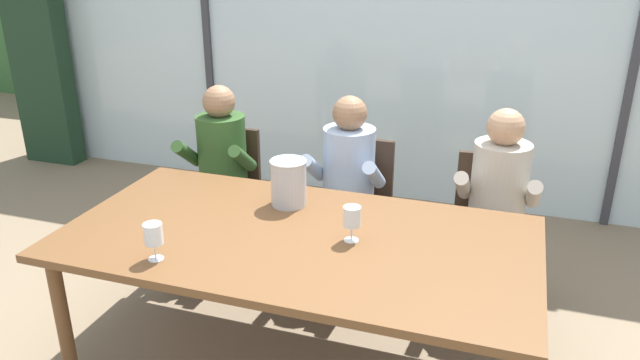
{
  "coord_description": "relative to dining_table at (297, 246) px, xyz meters",
  "views": [
    {
      "loc": [
        0.93,
        -2.42,
        2.07
      ],
      "look_at": [
        0.0,
        0.35,
        0.9
      ],
      "focal_mm": 33.87,
      "sensor_mm": 36.0,
      "label": 1
    }
  ],
  "objects": [
    {
      "name": "chair_near_curtain",
      "position": [
        -0.89,
        0.99,
        -0.17
      ],
      "size": [
        0.45,
        0.45,
        0.88
      ],
      "rotation": [
        0.0,
        0.0,
        -0.03
      ],
      "color": "#332319",
      "rests_on": "ground"
    },
    {
      "name": "chair_left_of_center",
      "position": [
        0.02,
        1.03,
        -0.17
      ],
      "size": [
        0.44,
        0.44,
        0.88
      ],
      "rotation": [
        0.0,
        0.0,
        -0.01
      ],
      "color": "#332319",
      "rests_on": "ground"
    },
    {
      "name": "dining_table",
      "position": [
        0.0,
        0.0,
        0.0
      ],
      "size": [
        2.27,
        1.18,
        0.75
      ],
      "color": "brown",
      "rests_on": "ground"
    },
    {
      "name": "wine_glass_near_bucket",
      "position": [
        0.26,
        0.03,
        0.19
      ],
      "size": [
        0.08,
        0.08,
        0.17
      ],
      "color": "silver",
      "rests_on": "dining_table"
    },
    {
      "name": "person_pale_blue_shirt",
      "position": [
        -0.01,
        0.86,
        0.01
      ],
      "size": [
        0.46,
        0.61,
        1.2
      ],
      "rotation": [
        0.0,
        0.0,
        0.0
      ],
      "color": "#9EB2D1",
      "rests_on": "ground"
    },
    {
      "name": "person_beige_jumper",
      "position": [
        0.89,
        0.86,
        0.01
      ],
      "size": [
        0.47,
        0.61,
        1.2
      ],
      "rotation": [
        0.0,
        0.0,
        -0.02
      ],
      "color": "#B7AD9E",
      "rests_on": "ground"
    },
    {
      "name": "window_glass_panel",
      "position": [
        0.0,
        2.32,
        0.62
      ],
      "size": [
        7.47,
        0.03,
        2.6
      ],
      "primitive_type": "cube",
      "color": "silver",
      "rests_on": "ground"
    },
    {
      "name": "ground",
      "position": [
        0.0,
        1.0,
        -0.68
      ],
      "size": [
        14.0,
        14.0,
        0.0
      ],
      "primitive_type": "plane",
      "color": "#847056"
    },
    {
      "name": "wine_glass_by_left_taster",
      "position": [
        -0.51,
        -0.42,
        0.18
      ],
      "size": [
        0.08,
        0.08,
        0.17
      ],
      "color": "silver",
      "rests_on": "dining_table"
    },
    {
      "name": "chair_center",
      "position": [
        0.86,
        1.0,
        -0.17
      ],
      "size": [
        0.49,
        0.49,
        0.88
      ],
      "rotation": [
        0.0,
        0.0,
        0.12
      ],
      "color": "#332319",
      "rests_on": "ground"
    },
    {
      "name": "window_mullion_left",
      "position": [
        -1.68,
        2.3,
        0.62
      ],
      "size": [
        0.06,
        0.06,
        2.6
      ],
      "primitive_type": "cube",
      "color": "#38383D",
      "rests_on": "ground"
    },
    {
      "name": "hillside_vineyard",
      "position": [
        0.0,
        5.4,
        0.31
      ],
      "size": [
        13.47,
        2.4,
        2.0
      ],
      "primitive_type": "cube",
      "color": "#386633",
      "rests_on": "ground"
    },
    {
      "name": "ice_bucket_primary",
      "position": [
        -0.17,
        0.32,
        0.19
      ],
      "size": [
        0.2,
        0.2,
        0.25
      ],
      "color": "#B7B7BC",
      "rests_on": "dining_table"
    },
    {
      "name": "person_olive_shirt",
      "position": [
        -0.87,
        0.86,
        0.01
      ],
      "size": [
        0.49,
        0.63,
        1.2
      ],
      "rotation": [
        0.0,
        0.0,
        0.09
      ],
      "color": "#2D5123",
      "rests_on": "ground"
    },
    {
      "name": "curtain_heavy_drape",
      "position": [
        -3.38,
        2.14,
        0.62
      ],
      "size": [
        0.56,
        0.2,
        2.6
      ],
      "primitive_type": "cube",
      "color": "#1E3823",
      "rests_on": "ground"
    },
    {
      "name": "window_mullion_right",
      "position": [
        1.68,
        2.3,
        0.62
      ],
      "size": [
        0.06,
        0.06,
        2.6
      ],
      "primitive_type": "cube",
      "color": "#38383D",
      "rests_on": "ground"
    }
  ]
}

